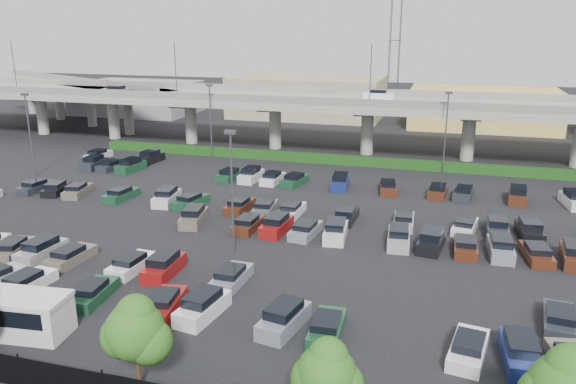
# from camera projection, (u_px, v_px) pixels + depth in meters

# --- Properties ---
(ground) EXTENTS (280.00, 280.00, 0.00)m
(ground) POSITION_uv_depth(u_px,v_px,m) (264.00, 221.00, 54.10)
(ground) COLOR black
(overpass) EXTENTS (150.00, 13.00, 15.80)m
(overpass) POSITION_uv_depth(u_px,v_px,m) (333.00, 105.00, 81.56)
(overpass) COLOR gray
(overpass) RESTS_ON ground
(on_ramp) EXTENTS (50.93, 30.13, 8.80)m
(on_ramp) POSITION_uv_depth(u_px,v_px,m) (75.00, 87.00, 105.70)
(on_ramp) COLOR gray
(on_ramp) RESTS_ON ground
(hedge) EXTENTS (66.00, 1.60, 1.10)m
(hedge) POSITION_uv_depth(u_px,v_px,m) (322.00, 159.00, 76.93)
(hedge) COLOR #153810
(hedge) RESTS_ON ground
(tree_row) EXTENTS (65.07, 3.66, 5.94)m
(tree_row) POSITION_uv_depth(u_px,v_px,m) (111.00, 326.00, 28.51)
(tree_row) COLOR #332316
(tree_row) RESTS_ON ground
(shuttle_bus) EXTENTS (8.28, 3.56, 2.58)m
(shuttle_bus) POSITION_uv_depth(u_px,v_px,m) (5.00, 311.00, 34.30)
(shuttle_bus) COLOR silver
(shuttle_bus) RESTS_ON ground
(parked_cars) EXTENTS (63.10, 41.61, 1.67)m
(parked_cars) POSITION_uv_depth(u_px,v_px,m) (250.00, 226.00, 50.98)
(parked_cars) COLOR maroon
(parked_cars) RESTS_ON ground
(light_poles) EXTENTS (66.90, 48.38, 10.30)m
(light_poles) POSITION_uv_depth(u_px,v_px,m) (231.00, 151.00, 55.26)
(light_poles) COLOR #46464B
(light_poles) RESTS_ON ground
(distant_buildings) EXTENTS (138.00, 24.00, 9.00)m
(distant_buildings) POSITION_uv_depth(u_px,v_px,m) (430.00, 104.00, 106.54)
(distant_buildings) COLOR gray
(distant_buildings) RESTS_ON ground
(comm_tower) EXTENTS (2.40, 2.40, 30.00)m
(comm_tower) POSITION_uv_depth(u_px,v_px,m) (395.00, 37.00, 116.59)
(comm_tower) COLOR #46464B
(comm_tower) RESTS_ON ground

